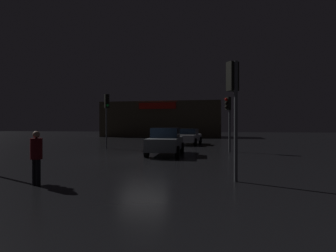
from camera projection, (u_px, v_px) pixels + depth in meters
The scene contains 8 objects.
ground_plane at pixel (144, 158), 15.34m from camera, with size 120.00×120.00×0.00m, color black.
store_building at pixel (162, 119), 44.54m from camera, with size 18.23×6.57×5.36m.
traffic_signal_opposite at pixel (228, 112), 18.91m from camera, with size 0.42×0.42×3.66m.
traffic_signal_cross_left at pixel (107, 107), 21.58m from camera, with size 0.41×0.43×4.13m.
traffic_signal_cross_right at pixel (233, 91), 9.01m from camera, with size 0.41×0.43×3.79m.
car_near at pixel (166, 141), 16.95m from camera, with size 2.13×4.62×1.61m.
car_far at pixel (188, 136), 25.99m from camera, with size 2.21×4.63×1.45m.
pedestrian at pixel (36, 154), 8.34m from camera, with size 0.43×0.43×1.60m.
Camera 1 is at (4.27, -14.79, 1.77)m, focal length 30.34 mm.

